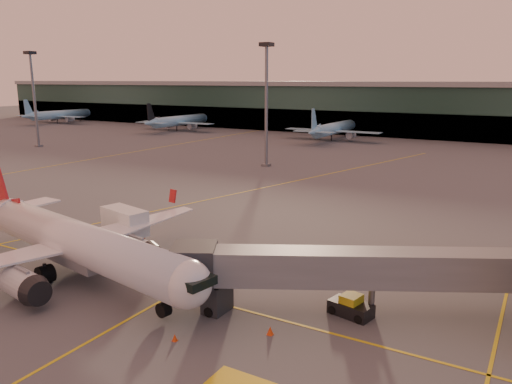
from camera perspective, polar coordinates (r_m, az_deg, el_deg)
The scene contains 12 objects.
ground at distance 45.03m, azimuth -18.22°, elevation -11.75°, with size 600.00×600.00×0.00m, color #4C4F54.
taxi_markings at distance 83.00m, azimuth 1.58°, elevation 0.07°, with size 100.12×173.00×0.01m.
terminal at distance 171.57m, azimuth 19.87°, elevation 8.83°, with size 400.00×20.00×17.60m.
mast_west_far at distance 150.38m, azimuth -24.07°, elevation 10.38°, with size 2.40×2.40×25.60m.
mast_west_near at distance 106.00m, azimuth 1.20°, elevation 10.93°, with size 2.40×2.40×25.60m.
distant_aircraft_row at distance 147.20m, azimuth 22.02°, elevation 4.70°, with size 350.00×34.00×13.00m.
main_airplane at distance 49.30m, azimuth -20.23°, elevation -5.36°, with size 35.87×32.54×10.87m.
jet_bridge at distance 40.24m, azimuth 15.31°, elevation -8.66°, with size 29.84×17.63×5.53m.
catering_truck at distance 56.51m, azimuth -14.71°, elevation -3.77°, with size 6.15×3.71×4.46m.
pushback_tug at distance 40.91m, azimuth 10.78°, elevation -12.79°, with size 3.65×2.46×1.73m.
cone_nose at distance 37.69m, azimuth 1.63°, elevation -15.56°, with size 0.50×0.50×0.64m.
cone_fwd at distance 37.37m, azimuth -9.27°, elevation -16.10°, with size 0.41×0.41×0.52m.
Camera 1 is at (31.46, -26.61, 18.16)m, focal length 35.00 mm.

